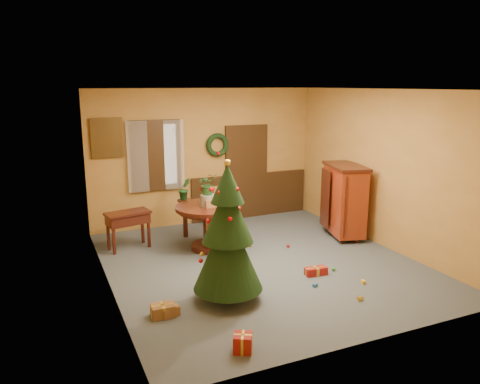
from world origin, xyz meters
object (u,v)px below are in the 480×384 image
dining_table (208,219)px  writing_desk (128,221)px  sideboard (344,199)px  christmas_tree (228,235)px  chair_near (220,225)px

dining_table → writing_desk: dining_table is taller
dining_table → writing_desk: size_ratio=1.40×
dining_table → sideboard: 2.76m
writing_desk → sideboard: sideboard is taller
christmas_tree → dining_table: bearing=77.4°
sideboard → dining_table: bearing=172.3°
chair_near → writing_desk: size_ratio=1.14×
writing_desk → sideboard: (4.07, -0.99, 0.25)m
chair_near → christmas_tree: (-0.59, -1.83, 0.43)m
dining_table → sideboard: size_ratio=0.83×
chair_near → sideboard: bearing=-2.7°
writing_desk → sideboard: size_ratio=0.59×
chair_near → writing_desk: 1.70m
christmas_tree → sideboard: christmas_tree is taller
dining_table → chair_near: size_ratio=1.24×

